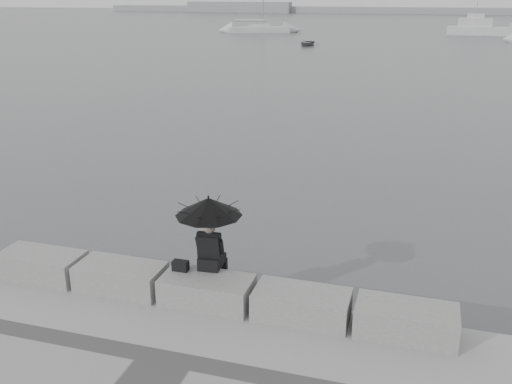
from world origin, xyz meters
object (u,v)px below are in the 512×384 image
(seated_person, at_px, (209,216))
(motor_cruiser, at_px, (481,28))
(sailboat_left, at_px, (259,29))
(dinghy, at_px, (307,43))

(seated_person, bearing_deg, motor_cruiser, 77.79)
(seated_person, relative_size, motor_cruiser, 0.15)
(sailboat_left, height_order, motor_cruiser, sailboat_left)
(sailboat_left, bearing_deg, motor_cruiser, -11.40)
(motor_cruiser, xyz_separation_m, dinghy, (-19.55, -22.41, -0.62))
(sailboat_left, distance_m, dinghy, 21.50)
(motor_cruiser, distance_m, dinghy, 29.74)
(seated_person, distance_m, motor_cruiser, 78.34)
(seated_person, xyz_separation_m, motor_cruiser, (9.72, 77.73, -1.12))
(seated_person, bearing_deg, dinghy, 94.99)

